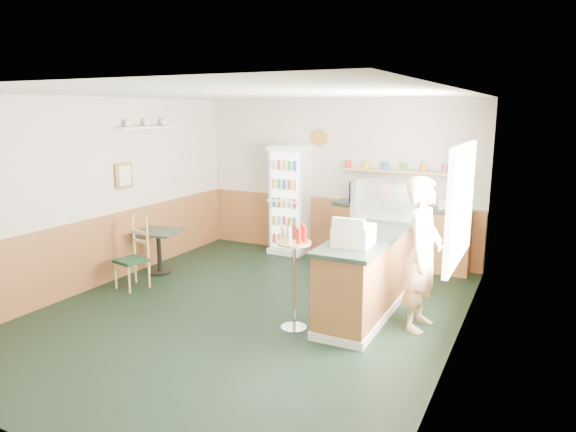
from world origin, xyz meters
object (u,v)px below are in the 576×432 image
Objects in this scene: drinks_fridge at (290,200)px; shopkeeper at (422,254)px; cash_register at (354,235)px; cafe_chair at (135,250)px; condiment_stand at (294,262)px; display_case at (389,202)px; cafe_table at (159,243)px.

drinks_fridge is 3.61m from shopkeeper.
cash_register is 3.34m from cafe_chair.
condiment_stand is at bearing 5.80° from cafe_chair.
display_case is 1.42m from cash_register.
cash_register is 0.75m from condiment_stand.
shopkeeper reaches higher than condiment_stand.
condiment_stand is (1.53, -2.94, -0.15)m from drinks_fridge.
display_case is at bearing 35.60° from cafe_chair.
display_case is at bearing -29.70° from drinks_fridge.
shopkeeper is (2.82, -2.24, -0.06)m from drinks_fridge.
condiment_stand is (-0.60, -1.73, -0.47)m from display_case.
condiment_stand is 1.19× the size of cafe_chair.
drinks_fridge is 2.59× the size of cafe_table.
cafe_chair is (0.11, -0.63, 0.06)m from cafe_table.
display_case is 0.54× the size of shopkeeper.
cash_register is at bearing -50.97° from drinks_fridge.
cash_register is 3.51m from cafe_table.
drinks_fridge reaches higher than condiment_stand.
display_case is 3.58m from cafe_table.
shopkeeper reaches higher than display_case.
cafe_chair is at bearing 99.24° from shopkeeper.
cafe_chair is at bearing -156.42° from display_case.
shopkeeper is 4.13m from cafe_table.
cafe_table is 0.65m from cafe_chair.
shopkeeper is at bearing -3.22° from cafe_table.
cafe_chair is (-3.29, -1.43, -0.74)m from display_case.
condiment_stand is 2.72m from cafe_chair.
condiment_stand is at bearing -154.08° from cash_register.
display_case reaches higher than cafe_chair.
cash_register reaches higher than cafe_chair.
display_case is 3.66m from cafe_chair.
cafe_table is (-4.10, 0.23, -0.41)m from shopkeeper.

